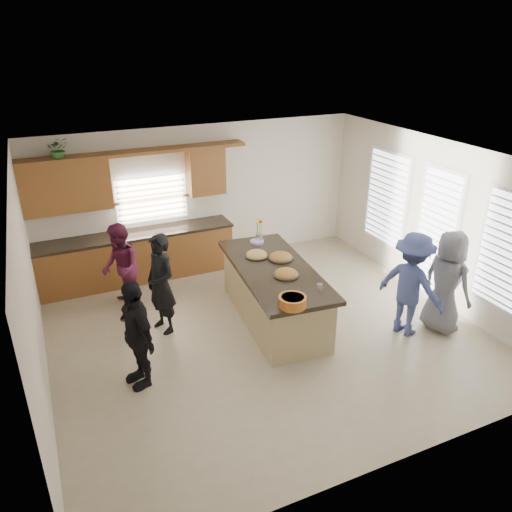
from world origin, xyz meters
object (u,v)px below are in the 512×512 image
island (274,295)px  woman_left_back (161,284)px  woman_left_mid (121,268)px  woman_right_back (411,284)px  woman_left_front (136,334)px  woman_right_front (447,282)px  salad_bowl (293,301)px

island → woman_left_back: (-1.75, 0.44, 0.37)m
woman_left_mid → woman_right_back: bearing=55.3°
woman_left_front → woman_right_front: size_ratio=0.92×
woman_right_front → woman_left_front: bearing=73.5°
salad_bowl → woman_left_front: (-2.07, 0.46, -0.25)m
woman_left_back → woman_left_mid: (-0.45, 0.93, -0.05)m
woman_left_mid → salad_bowl: bearing=34.7°
salad_bowl → island: bearing=75.4°
woman_left_back → woman_right_back: 3.87m
island → woman_right_back: (1.76, -1.21, 0.39)m
woman_left_back → woman_right_front: woman_right_front is taller
woman_left_back → woman_left_front: bearing=-48.0°
island → woman_left_mid: 2.61m
island → woman_left_mid: size_ratio=1.81×
woman_left_mid → woman_right_front: (4.52, -2.73, 0.07)m
island → woman_right_back: woman_right_back is taller
island → woman_left_front: (-2.38, -0.73, 0.32)m
salad_bowl → woman_right_front: 2.64m
woman_left_mid → woman_left_front: bearing=-6.7°
woman_right_back → island: bearing=35.8°
woman_right_front → island: bearing=50.7°
woman_left_mid → woman_right_front: woman_right_front is taller
woman_left_front → woman_right_front: woman_right_front is taller
woman_right_front → woman_left_back: bearing=57.2°
salad_bowl → woman_left_front: 2.14m
woman_left_back → woman_right_back: (3.50, -1.64, 0.03)m
woman_left_front → woman_left_back: bearing=139.4°
island → woman_right_front: woman_right_front is taller
salad_bowl → woman_right_front: bearing=-3.7°
woman_right_back → woman_right_front: (0.57, -0.16, -0.00)m
salad_bowl → woman_left_mid: size_ratio=0.25×
salad_bowl → woman_left_mid: 3.19m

